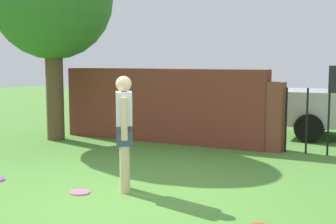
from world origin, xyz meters
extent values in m
plane|color=#4C8433|center=(0.00, 0.00, 0.00)|extent=(40.00, 40.00, 0.00)
cube|color=brown|center=(-1.50, 4.10, 0.82)|extent=(4.85, 0.50, 1.65)
cylinder|color=brown|center=(-3.80, 3.19, 1.24)|extent=(0.40, 0.40, 2.47)
cylinder|color=beige|center=(-0.14, 0.27, 0.42)|extent=(0.14, 0.14, 0.85)
cylinder|color=beige|center=(-0.26, 0.46, 0.42)|extent=(0.14, 0.14, 0.85)
cube|color=#3F4C72|center=(-0.20, 0.37, 0.80)|extent=(0.38, 0.42, 0.28)
cube|color=silver|center=(-0.20, 0.37, 1.12)|extent=(0.38, 0.42, 0.55)
sphere|color=beige|center=(-0.20, 0.37, 1.51)|extent=(0.22, 0.22, 0.22)
cylinder|color=beige|center=(-0.08, 0.18, 1.05)|extent=(0.09, 0.09, 0.58)
cylinder|color=beige|center=(-0.32, 0.56, 1.05)|extent=(0.09, 0.09, 0.58)
cube|color=brown|center=(1.03, 4.10, 0.70)|extent=(0.44, 0.44, 1.40)
cylinder|color=black|center=(1.30, 4.10, 0.65)|extent=(0.04, 0.04, 1.30)
cylinder|color=black|center=(1.70, 4.10, 0.65)|extent=(0.04, 0.04, 1.30)
cylinder|color=black|center=(2.10, 4.10, 0.65)|extent=(0.04, 0.04, 1.30)
cylinder|color=black|center=(1.55, 5.39, 0.32)|extent=(0.64, 0.23, 0.64)
cylinder|color=black|center=(1.54, 7.09, 0.32)|extent=(0.64, 0.23, 0.64)
cylinder|color=pink|center=(-0.69, -0.03, 0.01)|extent=(0.27, 0.27, 0.02)
camera|label=1|loc=(3.06, -4.92, 1.83)|focal=47.85mm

